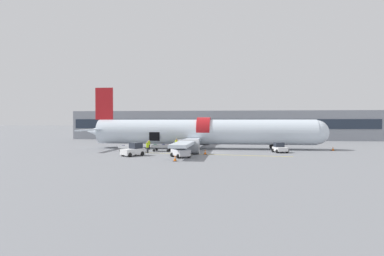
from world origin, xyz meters
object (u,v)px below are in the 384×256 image
(baggage_tug_rear, at_px, (134,150))
(baggage_cart_queued, at_px, (131,148))
(baggage_tug_lead, at_px, (280,148))
(baggage_tug_mid, at_px, (180,151))
(ground_crew_loader_a, at_px, (147,147))
(ground_crew_driver, at_px, (178,145))
(baggage_cart_loading, at_px, (162,148))
(ground_crew_supervisor, at_px, (176,144))
(airplane, at_px, (201,132))
(ground_crew_helper, at_px, (149,145))
(ground_crew_loader_b, at_px, (185,144))

(baggage_tug_rear, xyz_separation_m, baggage_cart_queued, (-2.02, 5.26, -0.20))
(baggage_tug_lead, xyz_separation_m, baggage_tug_mid, (-13.25, -8.05, 0.15))
(baggage_cart_queued, relative_size, ground_crew_loader_a, 2.59)
(ground_crew_driver, bearing_deg, baggage_tug_mid, -78.44)
(baggage_cart_loading, xyz_separation_m, ground_crew_supervisor, (1.68, 2.59, 0.37))
(ground_crew_loader_a, relative_size, ground_crew_supervisor, 0.92)
(ground_crew_supervisor, bearing_deg, baggage_tug_lead, -8.66)
(airplane, bearing_deg, baggage_cart_loading, -133.12)
(ground_crew_loader_a, bearing_deg, baggage_tug_rear, -100.78)
(ground_crew_helper, bearing_deg, airplane, 21.10)
(ground_crew_loader_b, height_order, ground_crew_driver, ground_crew_loader_b)
(baggage_tug_mid, relative_size, ground_crew_loader_a, 1.97)
(baggage_cart_queued, height_order, ground_crew_helper, ground_crew_helper)
(ground_crew_loader_b, bearing_deg, ground_crew_helper, 175.85)
(ground_crew_loader_b, relative_size, ground_crew_driver, 1.02)
(airplane, distance_m, ground_crew_supervisor, 5.05)
(baggage_tug_mid, distance_m, ground_crew_driver, 7.48)
(baggage_tug_lead, bearing_deg, ground_crew_supervisor, 171.34)
(baggage_tug_lead, height_order, ground_crew_loader_b, ground_crew_loader_b)
(baggage_tug_lead, distance_m, baggage_cart_queued, 21.64)
(ground_crew_loader_a, distance_m, ground_crew_supervisor, 6.30)
(baggage_tug_rear, distance_m, ground_crew_loader_b, 10.59)
(baggage_tug_mid, xyz_separation_m, baggage_cart_queued, (-8.31, 6.18, -0.23))
(baggage_tug_rear, relative_size, ground_crew_loader_a, 2.09)
(ground_crew_loader_b, bearing_deg, baggage_tug_lead, -7.72)
(ground_crew_loader_b, bearing_deg, baggage_cart_queued, -153.47)
(baggage_tug_mid, xyz_separation_m, ground_crew_loader_b, (-0.77, 9.95, 0.20))
(baggage_tug_rear, bearing_deg, ground_crew_loader_b, 58.55)
(ground_crew_supervisor, bearing_deg, ground_crew_helper, -179.55)
(airplane, xyz_separation_m, ground_crew_driver, (-2.85, -6.15, -1.76))
(airplane, bearing_deg, ground_crew_driver, -114.84)
(baggage_cart_loading, xyz_separation_m, ground_crew_driver, (2.44, -0.50, 0.36))
(baggage_tug_mid, bearing_deg, ground_crew_supervisor, 102.24)
(baggage_tug_lead, bearing_deg, ground_crew_helper, 173.33)
(airplane, bearing_deg, ground_crew_supervisor, -139.72)
(ground_crew_driver, bearing_deg, ground_crew_helper, 149.40)
(baggage_tug_rear, height_order, ground_crew_driver, ground_crew_driver)
(airplane, bearing_deg, ground_crew_helper, -158.90)
(baggage_tug_lead, height_order, ground_crew_loader_a, ground_crew_loader_a)
(baggage_tug_lead, distance_m, baggage_tug_rear, 20.80)
(baggage_tug_lead, height_order, baggage_cart_queued, baggage_tug_lead)
(baggage_tug_rear, bearing_deg, ground_crew_loader_a, 79.22)
(ground_crew_helper, bearing_deg, baggage_cart_loading, -43.19)
(baggage_cart_loading, height_order, ground_crew_driver, ground_crew_driver)
(baggage_cart_loading, distance_m, ground_crew_driver, 2.52)
(ground_crew_supervisor, xyz_separation_m, ground_crew_helper, (-4.41, -0.03, -0.12))
(airplane, height_order, ground_crew_driver, airplane)
(ground_crew_loader_b, height_order, ground_crew_helper, ground_crew_loader_b)
(airplane, relative_size, baggage_cart_queued, 9.30)
(baggage_tug_lead, height_order, ground_crew_helper, ground_crew_helper)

